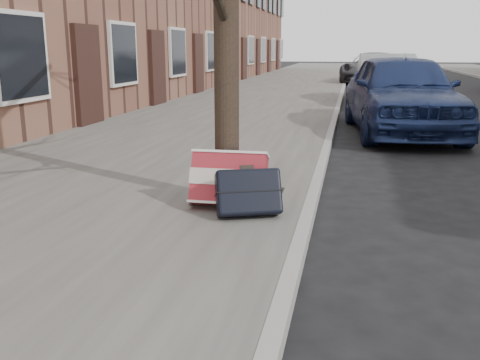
% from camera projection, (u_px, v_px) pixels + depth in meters
% --- Properties ---
extents(ground, '(120.00, 120.00, 0.00)m').
position_uv_depth(ground, '(460.00, 267.00, 4.14)').
color(ground, black).
rests_on(ground, ground).
extents(near_sidewalk, '(5.00, 70.00, 0.12)m').
position_uv_depth(near_sidewalk, '(272.00, 93.00, 19.11)').
color(near_sidewalk, slate).
rests_on(near_sidewalk, ground).
extents(dirt_patch, '(0.85, 0.85, 0.02)m').
position_uv_depth(dirt_patch, '(240.00, 196.00, 5.65)').
color(dirt_patch, black).
rests_on(dirt_patch, near_sidewalk).
extents(suitcase_red, '(0.74, 0.41, 0.56)m').
position_uv_depth(suitcase_red, '(229.00, 179.00, 5.22)').
color(suitcase_red, maroon).
rests_on(suitcase_red, near_sidewalk).
extents(suitcase_navy, '(0.69, 0.55, 0.47)m').
position_uv_depth(suitcase_navy, '(248.00, 192.00, 4.94)').
color(suitcase_navy, black).
rests_on(suitcase_navy, near_sidewalk).
extents(car_near_front, '(2.37, 4.81, 1.58)m').
position_uv_depth(car_near_front, '(401.00, 93.00, 10.36)').
color(car_near_front, '#18254F').
rests_on(car_near_front, ground).
extents(car_near_mid, '(1.68, 4.52, 1.48)m').
position_uv_depth(car_near_mid, '(386.00, 80.00, 15.39)').
color(car_near_mid, '#A3A7AB').
rests_on(car_near_mid, ground).
extents(car_near_back, '(3.33, 5.46, 1.42)m').
position_uv_depth(car_near_back, '(374.00, 68.00, 24.61)').
color(car_near_back, '#36363B').
rests_on(car_near_back, ground).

